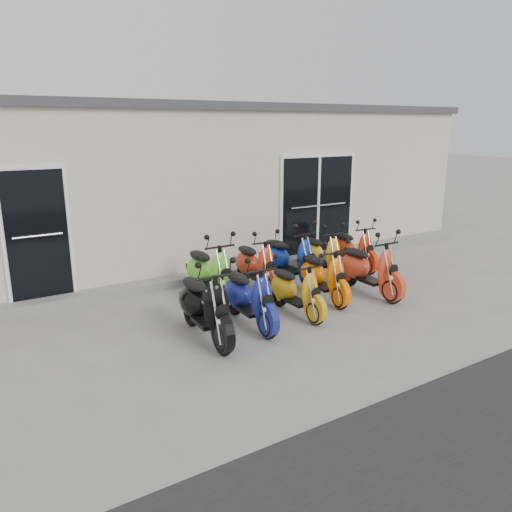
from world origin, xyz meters
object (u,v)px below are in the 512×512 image
object	(u,v)px
scooter_front_red	(369,261)
scooter_back_yellow	(322,248)
scooter_front_orange_a	(296,283)
scooter_front_black	(204,296)
scooter_back_blue	(290,251)
scooter_back_extra	(354,243)
scooter_front_orange_b	(323,268)
scooter_back_green	(209,264)
scooter_front_blue	(249,288)
scooter_back_red	(256,258)

from	to	relation	value
scooter_front_red	scooter_back_yellow	xyz separation A→B (m)	(0.06, 1.36, -0.06)
scooter_front_orange_a	scooter_front_red	bearing A→B (deg)	3.54
scooter_front_black	scooter_back_yellow	xyz separation A→B (m)	(3.37, 1.53, -0.07)
scooter_back_blue	scooter_back_extra	bearing A→B (deg)	-3.85
scooter_front_black	scooter_front_orange_b	size ratio (longest dim) A/B	1.12
scooter_front_orange_a	scooter_back_green	size ratio (longest dim) A/B	0.85
scooter_front_blue	scooter_back_green	distance (m)	1.36
scooter_front_orange_a	scooter_front_black	bearing A→B (deg)	-178.25
scooter_front_orange_a	scooter_back_blue	bearing A→B (deg)	57.06
scooter_back_green	scooter_back_yellow	world-z (taller)	scooter_back_green
scooter_front_red	scooter_front_orange_a	bearing A→B (deg)	-175.03
scooter_back_red	scooter_front_blue	bearing A→B (deg)	-121.12
scooter_front_blue	scooter_front_orange_b	distance (m)	1.71
scooter_front_red	scooter_back_green	distance (m)	2.80
scooter_back_extra	scooter_back_yellow	bearing A→B (deg)	-174.40
scooter_front_orange_a	scooter_back_extra	xyz separation A→B (m)	(2.60, 1.47, 0.03)
scooter_back_blue	scooter_back_extra	world-z (taller)	scooter_back_blue
scooter_front_orange_a	scooter_back_extra	distance (m)	2.99
scooter_front_blue	scooter_back_blue	bearing A→B (deg)	41.36
scooter_front_blue	scooter_back_blue	size ratio (longest dim) A/B	0.94
scooter_front_red	scooter_front_blue	bearing A→B (deg)	-176.77
scooter_front_blue	scooter_front_orange_a	world-z (taller)	scooter_front_blue
scooter_front_blue	scooter_front_orange_b	world-z (taller)	scooter_front_blue
scooter_front_blue	scooter_back_yellow	size ratio (longest dim) A/B	1.05
scooter_back_extra	scooter_front_orange_a	bearing A→B (deg)	-144.85
scooter_back_blue	scooter_back_red	bearing A→B (deg)	169.19
scooter_front_orange_b	scooter_back_green	distance (m)	1.95
scooter_front_orange_b	scooter_front_red	distance (m)	0.89
scooter_front_orange_b	scooter_back_extra	distance (m)	2.11
scooter_back_green	scooter_front_blue	bearing A→B (deg)	-92.05
scooter_front_orange_a	scooter_front_orange_b	bearing A→B (deg)	21.07
scooter_front_blue	scooter_back_red	bearing A→B (deg)	57.55
scooter_front_orange_a	scooter_back_yellow	distance (m)	2.29
scooter_front_black	scooter_back_red	xyz separation A→B (m)	(1.79, 1.49, -0.04)
scooter_front_black	scooter_back_blue	size ratio (longest dim) A/B	1.01
scooter_back_green	scooter_back_blue	size ratio (longest dim) A/B	1.00
scooter_front_blue	scooter_back_yellow	bearing A→B (deg)	32.39
scooter_back_yellow	scooter_front_blue	bearing A→B (deg)	-145.18
scooter_back_green	scooter_front_orange_a	bearing A→B (deg)	-59.86
scooter_back_red	scooter_front_black	bearing A→B (deg)	-135.56
scooter_front_black	scooter_front_orange_b	distance (m)	2.48
scooter_back_green	scooter_back_extra	size ratio (longest dim) A/B	1.12
scooter_front_orange_a	scooter_back_green	bearing A→B (deg)	119.91
scooter_front_black	scooter_front_orange_b	bearing A→B (deg)	12.61
scooter_back_green	scooter_back_blue	xyz separation A→B (m)	(1.69, 0.00, -0.00)
scooter_front_orange_a	scooter_front_red	xyz separation A→B (m)	(1.69, 0.12, 0.09)
scooter_front_black	scooter_back_green	distance (m)	1.66
scooter_front_black	scooter_back_green	world-z (taller)	scooter_front_black
scooter_front_blue	scooter_front_red	distance (m)	2.54
scooter_front_blue	scooter_front_red	xyz separation A→B (m)	(2.54, 0.10, 0.03)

